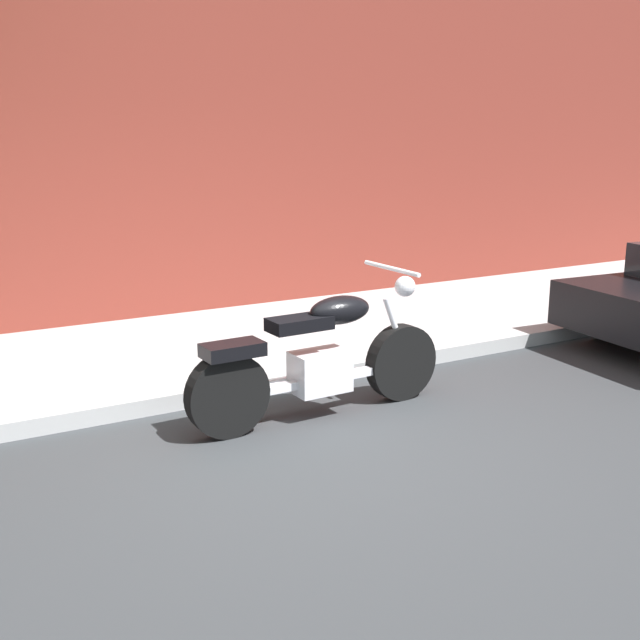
# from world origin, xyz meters

# --- Properties ---
(ground_plane) EXTENTS (60.00, 60.00, 0.00)m
(ground_plane) POSITION_xyz_m (0.00, 0.00, 0.00)
(ground_plane) COLOR #303335
(sidewalk) EXTENTS (19.94, 2.68, 0.14)m
(sidewalk) POSITION_xyz_m (0.00, 2.55, 0.07)
(sidewalk) COLOR #A7A7A7
(sidewalk) RESTS_ON ground
(motorcycle) EXTENTS (2.20, 0.70, 1.13)m
(motorcycle) POSITION_xyz_m (0.48, 0.56, 0.45)
(motorcycle) COLOR black
(motorcycle) RESTS_ON ground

